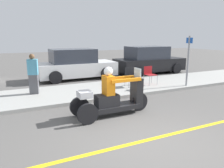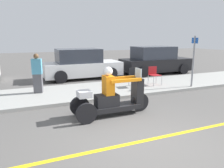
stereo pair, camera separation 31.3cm
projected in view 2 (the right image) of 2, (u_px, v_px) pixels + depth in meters
name	position (u px, v px, depth m)	size (l,w,h in m)	color
ground_plane	(143.00, 141.00, 4.88)	(60.00, 60.00, 0.00)	#565451
lane_stripe	(143.00, 141.00, 4.89)	(24.00, 0.12, 0.01)	gold
sidewalk_strip	(85.00, 92.00, 9.00)	(28.00, 2.80, 0.12)	#9E9E99
motorcycle_trike	(112.00, 98.00, 6.40)	(2.40, 0.81, 1.46)	black
spectator_mid_group	(37.00, 74.00, 8.46)	(0.41, 0.31, 1.53)	#515156
folding_chair_set_back	(135.00, 75.00, 9.62)	(0.51, 0.51, 0.82)	#A5A8AD
folding_chair_curbside	(154.00, 74.00, 9.99)	(0.47, 0.47, 0.82)	#A5A8AD
parked_car_lot_right	(81.00, 65.00, 12.04)	(4.21, 2.00, 1.63)	silver
parked_car_lot_far	(155.00, 61.00, 13.67)	(4.41, 2.01, 1.68)	black
street_sign	(193.00, 59.00, 9.44)	(0.08, 0.36, 2.20)	gray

